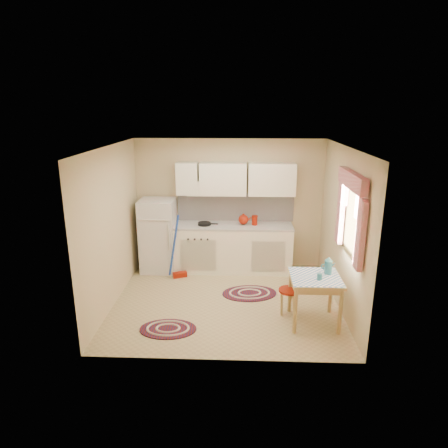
# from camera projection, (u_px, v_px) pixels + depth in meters

# --- Properties ---
(room_shell) EXTENTS (3.64, 3.60, 2.52)m
(room_shell) POSITION_uv_depth(u_px,v_px,m) (236.00, 203.00, 6.34)
(room_shell) COLOR tan
(room_shell) RESTS_ON ground
(fridge) EXTENTS (0.65, 0.60, 1.40)m
(fridge) POSITION_uv_depth(u_px,v_px,m) (158.00, 236.00, 7.62)
(fridge) COLOR silver
(fridge) RESTS_ON ground
(broom) EXTENTS (0.30, 0.21, 1.20)m
(broom) POSITION_uv_depth(u_px,v_px,m) (179.00, 247.00, 7.29)
(broom) COLOR #1B40AA
(broom) RESTS_ON ground
(base_cabinets) EXTENTS (2.25, 0.60, 0.88)m
(base_cabinets) POSITION_uv_depth(u_px,v_px,m) (232.00, 248.00, 7.68)
(base_cabinets) COLOR white
(base_cabinets) RESTS_ON ground
(countertop) EXTENTS (2.27, 0.62, 0.04)m
(countertop) POSITION_uv_depth(u_px,v_px,m) (232.00, 226.00, 7.55)
(countertop) COLOR #B0AEA7
(countertop) RESTS_ON base_cabinets
(frying_pan) EXTENTS (0.26, 0.26, 0.05)m
(frying_pan) POSITION_uv_depth(u_px,v_px,m) (204.00, 224.00, 7.51)
(frying_pan) COLOR black
(frying_pan) RESTS_ON countertop
(red_kettle) EXTENTS (0.25, 0.24, 0.21)m
(red_kettle) POSITION_uv_depth(u_px,v_px,m) (243.00, 220.00, 7.51)
(red_kettle) COLOR #901505
(red_kettle) RESTS_ON countertop
(red_canister) EXTENTS (0.13, 0.13, 0.16)m
(red_canister) POSITION_uv_depth(u_px,v_px,m) (255.00, 221.00, 7.51)
(red_canister) COLOR #901505
(red_canister) RESTS_ON countertop
(table) EXTENTS (0.72, 0.72, 0.72)m
(table) POSITION_uv_depth(u_px,v_px,m) (314.00, 300.00, 5.82)
(table) COLOR tan
(table) RESTS_ON ground
(stool) EXTENTS (0.41, 0.41, 0.42)m
(stool) POSITION_uv_depth(u_px,v_px,m) (289.00, 302.00, 6.07)
(stool) COLOR #901505
(stool) RESTS_ON ground
(coffee_pot) EXTENTS (0.15, 0.14, 0.27)m
(coffee_pot) POSITION_uv_depth(u_px,v_px,m) (328.00, 265.00, 5.79)
(coffee_pot) COLOR #2A7082
(coffee_pot) RESTS_ON table
(mug) EXTENTS (0.09, 0.09, 0.10)m
(mug) POSITION_uv_depth(u_px,v_px,m) (320.00, 277.00, 5.61)
(mug) COLOR #2A7082
(mug) RESTS_ON table
(rug_center) EXTENTS (1.00, 0.73, 0.02)m
(rug_center) POSITION_uv_depth(u_px,v_px,m) (249.00, 293.00, 6.80)
(rug_center) COLOR maroon
(rug_center) RESTS_ON ground
(rug_left) EXTENTS (0.83, 0.56, 0.02)m
(rug_left) POSITION_uv_depth(u_px,v_px,m) (168.00, 329.00, 5.71)
(rug_left) COLOR maroon
(rug_left) RESTS_ON ground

